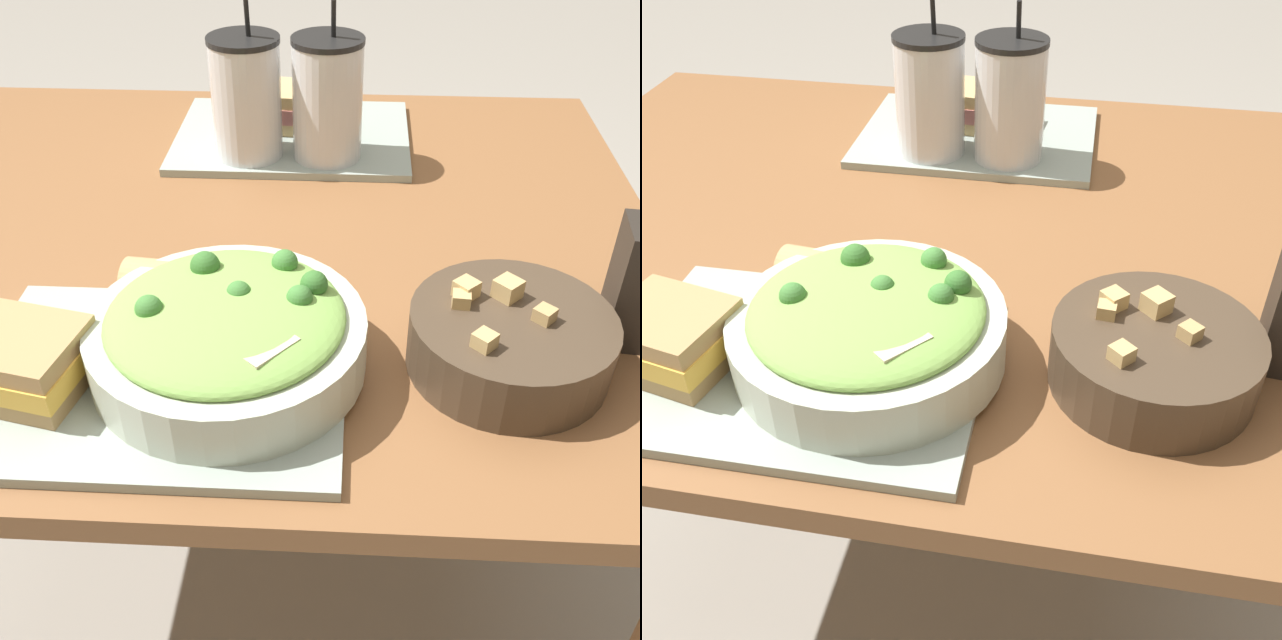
# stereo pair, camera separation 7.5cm
# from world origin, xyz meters

# --- Properties ---
(ground_plane) EXTENTS (12.00, 12.00, 0.00)m
(ground_plane) POSITION_xyz_m (0.00, 0.00, 0.00)
(ground_plane) COLOR gray
(dining_table) EXTENTS (1.15, 0.97, 0.70)m
(dining_table) POSITION_xyz_m (0.00, 0.00, 0.61)
(dining_table) COLOR brown
(dining_table) RESTS_ON ground_plane
(tray_near) EXTENTS (0.38, 0.29, 0.01)m
(tray_near) POSITION_xyz_m (-0.02, -0.31, 0.71)
(tray_near) COLOR #99A89E
(tray_near) RESTS_ON dining_table
(tray_far) EXTENTS (0.38, 0.29, 0.01)m
(tray_far) POSITION_xyz_m (0.07, 0.28, 0.71)
(tray_far) COLOR #99A89E
(tray_far) RESTS_ON dining_table
(salad_bowl) EXTENTS (0.28, 0.28, 0.09)m
(salad_bowl) POSITION_xyz_m (0.05, -0.30, 0.76)
(salad_bowl) COLOR beige
(salad_bowl) RESTS_ON tray_near
(soup_bowl) EXTENTS (0.21, 0.21, 0.08)m
(soup_bowl) POSITION_xyz_m (0.33, -0.27, 0.74)
(soup_bowl) COLOR #473828
(soup_bowl) RESTS_ON dining_table
(sandwich_near) EXTENTS (0.14, 0.12, 0.06)m
(sandwich_near) POSITION_xyz_m (-0.14, -0.34, 0.75)
(sandwich_near) COLOR tan
(sandwich_near) RESTS_ON tray_near
(baguette_near) EXTENTS (0.13, 0.07, 0.06)m
(baguette_near) POSITION_xyz_m (-0.01, -0.20, 0.74)
(baguette_near) COLOR tan
(baguette_near) RESTS_ON tray_near
(sandwich_far) EXTENTS (0.13, 0.11, 0.06)m
(sandwich_far) POSITION_xyz_m (0.07, 0.31, 0.75)
(sandwich_far) COLOR tan
(sandwich_far) RESTS_ON tray_far
(drink_cup_dark) EXTENTS (0.11, 0.11, 0.23)m
(drink_cup_dark) POSITION_xyz_m (0.01, 0.20, 0.80)
(drink_cup_dark) COLOR silver
(drink_cup_dark) RESTS_ON tray_far
(drink_cup_red) EXTENTS (0.11, 0.11, 0.23)m
(drink_cup_red) POSITION_xyz_m (0.13, 0.20, 0.80)
(drink_cup_red) COLOR silver
(drink_cup_red) RESTS_ON tray_far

